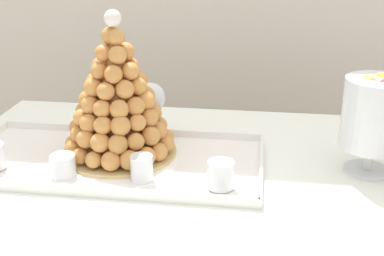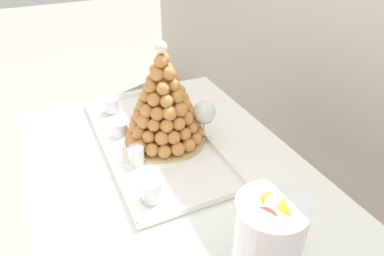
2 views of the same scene
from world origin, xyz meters
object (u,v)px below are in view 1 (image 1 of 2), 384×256
(wine_glass, at_px, (151,99))
(serving_tray, at_px, (113,161))
(dessert_cup_mid_left, at_px, (63,166))
(dessert_cup_mid_right, at_px, (221,176))
(croquembouche, at_px, (118,101))
(macaron_goblet, at_px, (375,115))
(dessert_cup_centre, at_px, (142,169))

(wine_glass, bearing_deg, serving_tray, -110.41)
(serving_tray, height_order, dessert_cup_mid_left, dessert_cup_mid_left)
(dessert_cup_mid_right, xyz_separation_m, wine_glass, (-0.20, 0.25, 0.07))
(croquembouche, bearing_deg, dessert_cup_mid_right, -28.40)
(dessert_cup_mid_right, bearing_deg, macaron_goblet, 22.50)
(croquembouche, distance_m, dessert_cup_centre, 0.18)
(serving_tray, relative_size, croquembouche, 2.03)
(dessert_cup_centre, relative_size, macaron_goblet, 0.24)
(dessert_cup_mid_left, relative_size, wine_glass, 0.37)
(dessert_cup_centre, relative_size, wine_glass, 0.38)
(dessert_cup_mid_left, xyz_separation_m, wine_glass, (0.14, 0.25, 0.08))
(dessert_cup_mid_right, bearing_deg, wine_glass, 128.11)
(croquembouche, height_order, macaron_goblet, croquembouche)
(dessert_cup_centre, distance_m, wine_glass, 0.25)
(dessert_cup_centre, height_order, dessert_cup_mid_right, dessert_cup_mid_right)
(serving_tray, xyz_separation_m, croquembouche, (0.01, 0.04, 0.13))
(dessert_cup_mid_right, relative_size, wine_glass, 0.39)
(dessert_cup_mid_left, distance_m, wine_glass, 0.29)
(macaron_goblet, relative_size, wine_glass, 1.58)
(dessert_cup_centre, bearing_deg, serving_tray, 135.53)
(serving_tray, height_order, dessert_cup_centre, dessert_cup_centre)
(dessert_cup_mid_left, bearing_deg, croquembouche, 54.36)
(dessert_cup_centre, distance_m, macaron_goblet, 0.51)
(croquembouche, xyz_separation_m, wine_glass, (0.05, 0.12, -0.03))
(dessert_cup_centre, bearing_deg, macaron_goblet, 14.02)
(macaron_goblet, bearing_deg, dessert_cup_mid_left, -169.31)
(croquembouche, xyz_separation_m, dessert_cup_mid_left, (-0.09, -0.13, -0.11))
(macaron_goblet, distance_m, wine_glass, 0.53)
(serving_tray, distance_m, croquembouche, 0.14)
(serving_tray, bearing_deg, croquembouche, 78.85)
(serving_tray, relative_size, dessert_cup_mid_right, 11.89)
(wine_glass, bearing_deg, macaron_goblet, -13.28)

